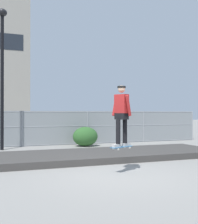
# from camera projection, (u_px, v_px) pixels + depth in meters

# --- Properties ---
(ground_plane) EXTENTS (120.00, 120.00, 0.00)m
(ground_plane) POSITION_uv_depth(u_px,v_px,m) (116.00, 175.00, 7.77)
(ground_plane) COLOR gray
(gravel_berm) EXTENTS (11.07, 2.95, 0.23)m
(gravel_berm) POSITION_uv_depth(u_px,v_px,m) (83.00, 156.00, 10.62)
(gravel_berm) COLOR #3D3A38
(gravel_berm) RESTS_ON ground_plane
(skateboard) EXTENTS (0.81, 0.53, 0.07)m
(skateboard) POSITION_uv_depth(u_px,v_px,m) (122.00, 147.00, 8.12)
(skateboard) COLOR #2D608C
(skater) EXTENTS (0.69, 0.62, 1.76)m
(skater) POSITION_uv_depth(u_px,v_px,m) (122.00, 112.00, 8.13)
(skater) COLOR #B2ADA8
(skater) RESTS_ON skateboard
(chain_fence) EXTENTS (17.86, 0.06, 1.85)m
(chain_fence) POSITION_uv_depth(u_px,v_px,m) (56.00, 128.00, 15.23)
(chain_fence) COLOR gray
(chain_fence) RESTS_ON ground_plane
(street_lamp) EXTENTS (0.44, 0.44, 6.64)m
(street_lamp) POSITION_uv_depth(u_px,v_px,m) (2.00, 62.00, 13.28)
(street_lamp) COLOR black
(street_lamp) RESTS_ON ground_plane
(parked_car_mid) EXTENTS (4.40, 1.95, 1.66)m
(parked_car_mid) POSITION_uv_depth(u_px,v_px,m) (55.00, 128.00, 17.55)
(parked_car_mid) COLOR black
(parked_car_mid) RESTS_ON ground_plane
(parked_car_far) EXTENTS (4.53, 2.21, 1.66)m
(parked_car_far) POSITION_uv_depth(u_px,v_px,m) (144.00, 126.00, 20.28)
(parked_car_far) COLOR #474C54
(parked_car_far) RESTS_ON ground_plane
(shrub_center) EXTENTS (1.32, 1.08, 1.02)m
(shrub_center) POSITION_uv_depth(u_px,v_px,m) (85.00, 137.00, 14.78)
(shrub_center) COLOR #2D5B28
(shrub_center) RESTS_ON ground_plane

